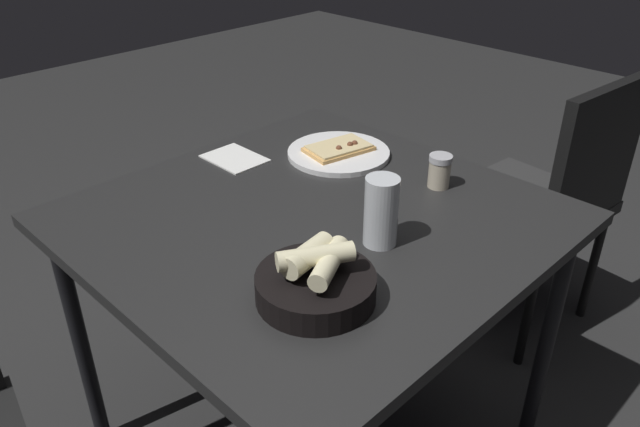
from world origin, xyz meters
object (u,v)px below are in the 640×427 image
dining_table (314,238)px  bread_basket (316,282)px  chair_near (551,192)px  beer_glass (381,216)px  pepper_shaker (439,173)px  pizza_plate (339,152)px

dining_table → bread_basket: bearing=-43.7°
dining_table → chair_near: bearing=79.5°
beer_glass → pepper_shaker: beer_glass is taller
pizza_plate → bread_basket: 0.63m
beer_glass → pepper_shaker: size_ratio=1.82×
bread_basket → chair_near: size_ratio=0.25×
beer_glass → chair_near: chair_near is taller
chair_near → dining_table: bearing=-100.5°
dining_table → chair_near: size_ratio=1.09×
pepper_shaker → chair_near: 0.63m
pizza_plate → beer_glass: size_ratio=1.84×
bread_basket → pepper_shaker: bearing=101.4°
pizza_plate → pepper_shaker: pepper_shaker is taller
bread_basket → pepper_shaker: size_ratio=2.67×
pizza_plate → beer_glass: beer_glass is taller
dining_table → beer_glass: beer_glass is taller
pizza_plate → pepper_shaker: bearing=7.8°
dining_table → bread_basket: 0.33m
bread_basket → chair_near: 1.13m
pizza_plate → pepper_shaker: size_ratio=3.34×
pizza_plate → pepper_shaker: (0.30, 0.04, 0.03)m
chair_near → beer_glass: bearing=-88.7°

